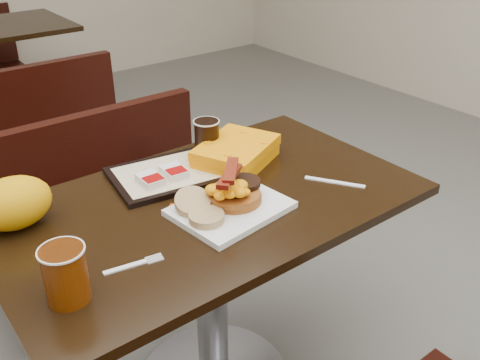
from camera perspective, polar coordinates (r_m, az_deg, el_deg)
table_near at (r=1.76m, az=-3.01°, el=-12.68°), size 1.20×0.70×0.75m
bench_near_n at (r=2.27m, az=-13.22°, el=-3.36°), size 1.00×0.46×0.72m
bench_far_s at (r=3.30m, az=-22.40°, el=5.63°), size 1.00×0.46×0.72m
platter at (r=1.48m, az=-1.00°, el=-3.04°), size 0.32×0.26×0.02m
pancake_stack at (r=1.49m, az=-0.63°, el=-1.64°), size 0.19×0.19×0.03m
sausage_patty at (r=1.51m, az=0.40°, el=-0.26°), size 0.11×0.11×0.01m
scrambled_eggs at (r=1.44m, az=-1.10°, el=-0.92°), size 0.10×0.09×0.05m
bacon_strips at (r=1.44m, az=-1.11°, el=0.55°), size 0.18×0.17×0.01m
muffin_bottom at (r=1.41m, az=-3.56°, el=-3.95°), size 0.11×0.11×0.02m
muffin_top at (r=1.45m, az=-5.04°, el=-2.32°), size 0.12×0.12×0.06m
coffee_cup_near at (r=1.21m, az=-17.92°, el=-9.48°), size 0.09×0.09×0.13m
fork at (r=1.31m, az=-12.03°, el=-8.99°), size 0.15×0.05×0.00m
knife at (r=1.65m, az=9.96°, el=-0.21°), size 0.11×0.16×0.00m
condiment_syrup at (r=1.50m, az=-7.05°, el=-3.03°), size 0.05×0.05×0.01m
condiment_ketchup at (r=1.52m, az=-6.23°, el=-2.47°), size 0.04×0.04×0.01m
tray at (r=1.67m, az=-7.27°, el=0.66°), size 0.39×0.30×0.02m
hashbrown_sleeve_left at (r=1.60m, az=-9.42°, el=0.05°), size 0.06×0.08×0.02m
hashbrown_sleeve_right at (r=1.64m, az=-6.99°, el=0.88°), size 0.07×0.09×0.02m
coffee_cup_far at (r=1.75m, az=-3.52°, el=4.60°), size 0.10×0.10×0.11m
clamshell at (r=1.72m, az=-0.41°, el=2.87°), size 0.32×0.29×0.07m
paper_bag at (r=1.51m, az=-22.81°, el=-2.26°), size 0.23×0.20×0.14m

